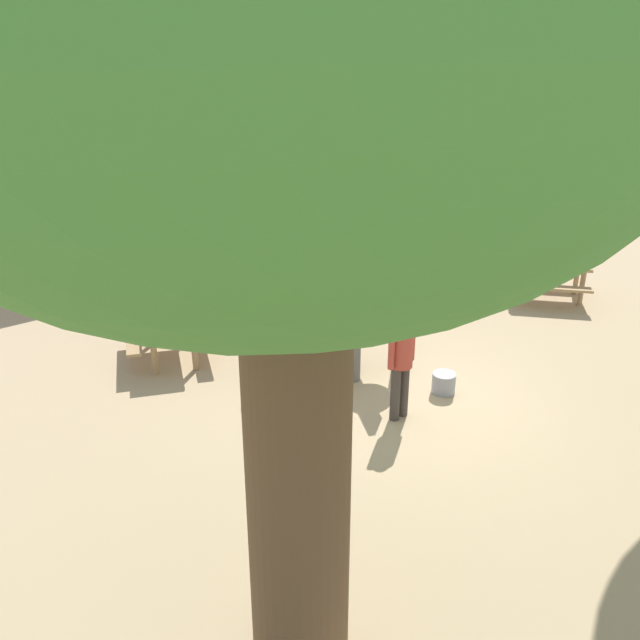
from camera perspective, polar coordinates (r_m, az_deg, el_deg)
The scene contains 10 objects.
ground_plane at distance 10.44m, azimuth 7.02°, elevation -6.66°, with size 60.00×60.00×0.00m, color tan.
elephant at distance 10.69m, azimuth 1.12°, elevation 0.55°, with size 2.32×1.95×1.64m.
person_handler at distance 9.57m, azimuth 6.77°, elevation -3.14°, with size 0.51×0.32×1.62m.
shade_tree_main at distance 4.58m, azimuth -2.42°, elevation 24.50°, with size 5.74×5.26×7.38m.
wooden_bench at distance 14.73m, azimuth 7.50°, elevation 4.43°, with size 1.45×0.91×0.88m.
picnic_table_near at distance 14.76m, azimuth 18.56°, elevation 3.90°, with size 2.10×2.10×0.78m.
picnic_table_far at distance 11.71m, azimuth -12.28°, elevation -0.37°, with size 1.95×1.96×0.78m.
market_stall_red at distance 16.44m, azimuth -20.98°, elevation 7.50°, with size 2.50×2.50×2.52m.
market_stall_teal at distance 17.34m, azimuth -12.79°, elevation 9.22°, with size 2.50×2.50×2.52m.
feed_bucket at distance 10.67m, azimuth 10.24°, elevation -5.17°, with size 0.36×0.36×0.32m, color gray.
Camera 1 is at (-6.54, -6.27, 5.17)m, focal length 38.51 mm.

